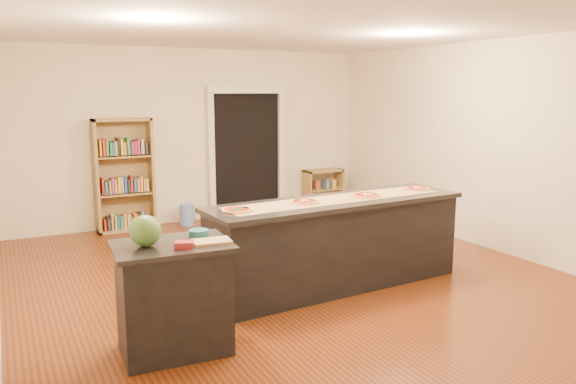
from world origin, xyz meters
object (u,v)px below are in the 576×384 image
kitchen_island (337,243)px  side_counter (174,297)px  bookshelf (124,175)px  watermelon (145,231)px  low_shelf (323,189)px  waste_bin (187,215)px

kitchen_island → side_counter: bearing=-163.8°
bookshelf → watermelon: bookshelf is taller
side_counter → low_shelf: side_counter is taller
kitchen_island → bookshelf: 3.95m
low_shelf → waste_bin: bearing=-178.2°
side_counter → watermelon: size_ratio=3.68×
watermelon → waste_bin: bearing=68.9°
side_counter → low_shelf: (4.04, 4.35, -0.10)m
kitchen_island → low_shelf: size_ratio=4.08×
kitchen_island → watermelon: bearing=-165.8°
kitchen_island → side_counter: kitchen_island is taller
bookshelf → watermelon: bearing=-99.2°
kitchen_island → side_counter: 2.16m
kitchen_island → low_shelf: bearing=57.7°
waste_bin → kitchen_island: bearing=-80.5°
kitchen_island → bookshelf: bookshelf is taller
low_shelf → side_counter: bearing=-132.9°
kitchen_island → watermelon: 2.41m
bookshelf → waste_bin: 1.17m
kitchen_island → waste_bin: bearing=96.2°
kitchen_island → watermelon: size_ratio=11.70×
side_counter → waste_bin: side_counter is taller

